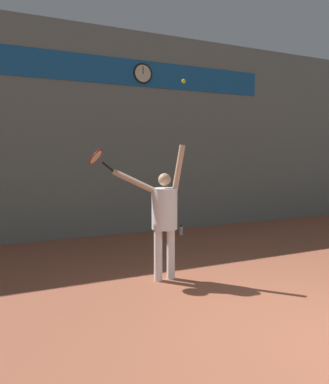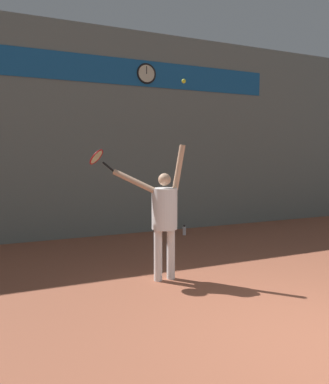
{
  "view_description": "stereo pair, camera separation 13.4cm",
  "coord_description": "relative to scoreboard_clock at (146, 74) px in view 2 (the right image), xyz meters",
  "views": [
    {
      "loc": [
        -3.25,
        -2.58,
        1.94
      ],
      "look_at": [
        -0.8,
        2.63,
        1.39
      ],
      "focal_mm": 35.0,
      "sensor_mm": 36.0,
      "label": 1
    },
    {
      "loc": [
        -3.13,
        -2.63,
        1.94
      ],
      "look_at": [
        -0.8,
        2.63,
        1.39
      ],
      "focal_mm": 35.0,
      "sensor_mm": 36.0,
      "label": 2
    }
  ],
  "objects": [
    {
      "name": "back_wall",
      "position": [
        -0.3,
        0.08,
        -1.48
      ],
      "size": [
        18.0,
        0.1,
        5.0
      ],
      "color": "slate",
      "rests_on": "ground_plane"
    },
    {
      "name": "sponsor_banner",
      "position": [
        -0.3,
        0.02,
        -0.0
      ],
      "size": [
        7.52,
        0.02,
        0.63
      ],
      "color": "#195B9E"
    },
    {
      "name": "scoreboard_clock",
      "position": [
        0.0,
        0.0,
        0.0
      ],
      "size": [
        0.5,
        0.05,
        0.5
      ],
      "color": "beige"
    },
    {
      "name": "tennis_player",
      "position": [
        -1.11,
        -3.59,
        -2.92
      ],
      "size": [
        1.06,
        0.66,
        2.12
      ],
      "color": "white",
      "rests_on": "ground_plane"
    },
    {
      "name": "tennis_racket",
      "position": [
        -2.0,
        -3.01,
        -2.07
      ],
      "size": [
        0.42,
        0.38,
        0.37
      ],
      "color": "black"
    },
    {
      "name": "tennis_ball",
      "position": [
        -0.82,
        -3.68,
        -0.91
      ],
      "size": [
        0.07,
        0.07,
        0.07
      ],
      "color": "#CCDB2D"
    },
    {
      "name": "water_bottle",
      "position": [
        0.71,
        -0.71,
        -3.87
      ],
      "size": [
        0.08,
        0.08,
        0.25
      ],
      "color": "silver",
      "rests_on": "ground_plane"
    }
  ]
}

